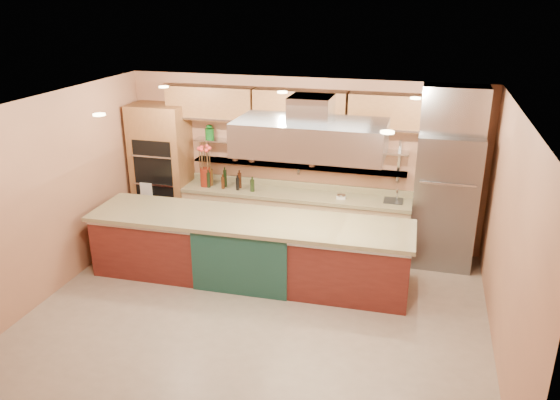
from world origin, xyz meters
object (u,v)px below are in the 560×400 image
(refrigerator, at_px, (445,201))
(green_canister, at_px, (273,138))
(flower_vase, at_px, (206,177))
(kitchen_scale, at_px, (341,196))
(copper_kettle, at_px, (248,137))
(island, at_px, (249,249))

(refrigerator, distance_m, green_canister, 2.93)
(green_canister, bearing_deg, flower_vase, -169.16)
(flower_vase, distance_m, kitchen_scale, 2.37)
(copper_kettle, bearing_deg, island, -72.04)
(refrigerator, distance_m, copper_kettle, 3.35)
(island, bearing_deg, green_canister, 90.97)
(island, relative_size, flower_vase, 14.51)
(copper_kettle, bearing_deg, flower_vase, -162.81)
(green_canister, bearing_deg, island, -87.77)
(island, xyz_separation_m, flower_vase, (-1.21, 1.31, 0.60))
(kitchen_scale, relative_size, green_canister, 0.76)
(refrigerator, distance_m, island, 3.11)
(refrigerator, bearing_deg, kitchen_scale, 179.64)
(island, height_order, green_canister, green_canister)
(refrigerator, distance_m, flower_vase, 3.97)
(kitchen_scale, bearing_deg, refrigerator, -16.09)
(refrigerator, bearing_deg, green_canister, 175.34)
(kitchen_scale, distance_m, copper_kettle, 1.86)
(flower_vase, relative_size, green_canister, 1.70)
(flower_vase, height_order, copper_kettle, copper_kettle)
(flower_vase, bearing_deg, kitchen_scale, 0.00)
(kitchen_scale, distance_m, green_canister, 1.49)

